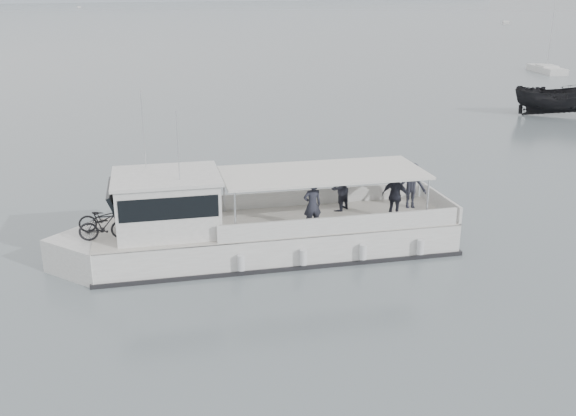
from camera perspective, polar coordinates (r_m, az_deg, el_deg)
ground at (r=20.40m, az=0.01°, el=-7.51°), size 1400.00×1400.00×0.00m
tour_boat at (r=22.83m, az=-4.11°, el=-1.89°), size 13.96×8.45×6.08m
dark_motorboat at (r=53.36m, az=22.75°, el=8.89°), size 6.30×5.90×2.43m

